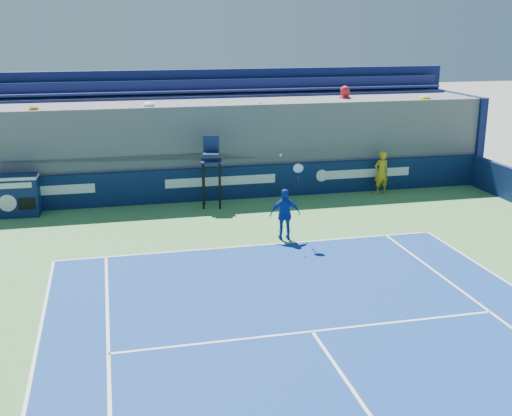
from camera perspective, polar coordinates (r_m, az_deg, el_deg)
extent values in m
imported|color=gold|center=(24.36, 11.08, 3.12)|extent=(0.63, 0.46, 1.61)
cube|color=white|center=(18.40, -0.27, -3.36)|extent=(10.97, 0.07, 0.00)
cube|color=white|center=(13.53, 5.01, -10.87)|extent=(8.23, 0.07, 0.00)
cube|color=#0B1941|center=(23.15, -3.16, 2.17)|extent=(20.40, 0.20, 1.20)
cube|color=white|center=(22.79, -18.14, 1.48)|extent=(3.20, 0.01, 0.32)
cube|color=white|center=(23.02, -3.12, 2.40)|extent=(4.00, 0.01, 0.32)
cube|color=white|center=(24.55, 9.64, 3.06)|extent=(3.60, 0.01, 0.32)
cylinder|color=white|center=(23.95, 5.88, 2.88)|extent=(0.44, 0.01, 0.44)
cube|color=#0F1D4D|center=(22.52, -20.35, 1.05)|extent=(1.33, 0.76, 1.40)
cube|color=silver|center=(22.38, -20.51, 2.61)|extent=(1.35, 0.78, 0.10)
cylinder|color=silver|center=(22.27, -21.22, 0.40)|extent=(0.56, 0.04, 0.56)
cube|color=black|center=(22.18, -19.69, 0.36)|extent=(0.55, 0.04, 0.40)
cube|color=silver|center=(22.08, -20.60, 1.87)|extent=(1.00, 0.05, 0.18)
cylinder|color=black|center=(21.92, -4.72, 1.89)|extent=(0.08, 0.08, 1.60)
cylinder|color=black|center=(21.90, -3.25, 1.91)|extent=(0.08, 0.08, 1.60)
cylinder|color=black|center=(22.46, -4.65, 2.24)|extent=(0.08, 0.08, 1.60)
cylinder|color=black|center=(22.44, -3.22, 2.26)|extent=(0.08, 0.08, 1.60)
cube|color=#0E1749|center=(21.99, -4.00, 4.18)|extent=(0.82, 0.82, 0.06)
cube|color=#121B45|center=(21.84, -4.02, 4.76)|extent=(0.63, 0.55, 0.08)
cube|color=#121E46|center=(22.14, -4.01, 5.71)|extent=(0.55, 0.17, 0.60)
imported|color=#13359D|center=(18.78, 2.61, -0.56)|extent=(0.93, 0.48, 1.52)
cylinder|color=black|center=(18.51, 3.73, 2.15)|extent=(0.06, 0.16, 0.39)
torus|color=silver|center=(18.33, 3.78, 3.55)|extent=(0.31, 0.17, 0.29)
cylinder|color=silver|center=(18.33, 3.78, 3.55)|extent=(0.26, 0.13, 0.24)
sphere|color=gold|center=(18.25, 2.22, 4.70)|extent=(0.07, 0.07, 0.07)
cube|color=#58585E|center=(24.75, -3.98, 5.65)|extent=(20.40, 3.60, 3.38)
cube|color=#58585E|center=(23.48, -3.43, 4.56)|extent=(20.40, 0.90, 0.55)
cube|color=navy|center=(23.30, -3.41, 5.66)|extent=(20.00, 0.45, 0.08)
cube|color=navy|center=(23.51, -3.52, 6.24)|extent=(20.00, 0.06, 0.45)
cube|color=#58585E|center=(24.26, -3.82, 6.24)|extent=(20.40, 0.90, 0.55)
cube|color=navy|center=(24.08, -3.80, 7.32)|extent=(20.00, 0.45, 0.08)
cube|color=navy|center=(24.30, -3.91, 7.87)|extent=(20.00, 0.06, 0.45)
cube|color=#58585E|center=(25.05, -4.18, 7.82)|extent=(20.40, 0.90, 0.55)
cube|color=navy|center=(24.89, -4.17, 8.87)|extent=(20.00, 0.45, 0.08)
cube|color=navy|center=(25.11, -4.27, 9.39)|extent=(20.00, 0.06, 0.45)
cube|color=#58585E|center=(25.86, -4.53, 9.30)|extent=(20.40, 0.90, 0.55)
cube|color=navy|center=(25.71, -4.52, 10.32)|extent=(20.00, 0.45, 0.08)
cube|color=navy|center=(25.94, -4.61, 10.81)|extent=(20.00, 0.06, 0.45)
cube|color=#0C1647|center=(26.57, -4.69, 7.46)|extent=(20.80, 0.30, 4.40)
cube|color=#0C1647|center=(28.28, 17.32, 6.28)|extent=(0.30, 3.90, 3.40)
imported|color=gold|center=(23.04, -19.10, 6.40)|extent=(0.87, 0.70, 1.71)
imported|color=silver|center=(22.95, -9.42, 7.09)|extent=(1.17, 0.71, 1.76)
imported|color=#177D80|center=(23.56, 0.43, 7.38)|extent=(1.01, 0.55, 1.64)
imported|color=red|center=(25.40, 7.88, 8.99)|extent=(0.79, 0.56, 1.54)
imported|color=black|center=(25.30, 12.09, 7.44)|extent=(0.60, 0.46, 1.48)
imported|color=yellow|center=(22.92, -12.93, 6.60)|extent=(0.79, 0.64, 1.54)
imported|color=gold|center=(25.84, 14.65, 7.74)|extent=(1.24, 0.89, 1.74)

